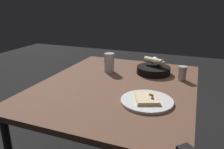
{
  "coord_description": "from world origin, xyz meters",
  "views": [
    {
      "loc": [
        -1.2,
        -0.43,
        1.23
      ],
      "look_at": [
        -0.04,
        0.02,
        0.8
      ],
      "focal_mm": 34.87,
      "sensor_mm": 36.0,
      "label": 1
    }
  ],
  "objects_px": {
    "dining_table": "(117,92)",
    "pizza_plate": "(147,100)",
    "pepper_shaker": "(182,74)",
    "beer_glass": "(109,63)",
    "bread_basket": "(154,69)"
  },
  "relations": [
    {
      "from": "pizza_plate",
      "to": "beer_glass",
      "type": "bearing_deg",
      "value": 42.72
    },
    {
      "from": "dining_table",
      "to": "beer_glass",
      "type": "distance_m",
      "value": 0.28
    },
    {
      "from": "pizza_plate",
      "to": "beer_glass",
      "type": "relative_size",
      "value": 1.96
    },
    {
      "from": "dining_table",
      "to": "beer_glass",
      "type": "height_order",
      "value": "beer_glass"
    },
    {
      "from": "pizza_plate",
      "to": "beer_glass",
      "type": "xyz_separation_m",
      "value": [
        0.4,
        0.37,
        0.05
      ]
    },
    {
      "from": "bread_basket",
      "to": "beer_glass",
      "type": "xyz_separation_m",
      "value": [
        -0.08,
        0.31,
        0.03
      ]
    },
    {
      "from": "pizza_plate",
      "to": "beer_glass",
      "type": "height_order",
      "value": "beer_glass"
    },
    {
      "from": "bread_basket",
      "to": "beer_glass",
      "type": "relative_size",
      "value": 1.72
    },
    {
      "from": "dining_table",
      "to": "bread_basket",
      "type": "bearing_deg",
      "value": -30.75
    },
    {
      "from": "beer_glass",
      "to": "dining_table",
      "type": "bearing_deg",
      "value": -146.47
    },
    {
      "from": "dining_table",
      "to": "pepper_shaker",
      "type": "xyz_separation_m",
      "value": [
        0.22,
        -0.37,
        0.1
      ]
    },
    {
      "from": "dining_table",
      "to": "pizza_plate",
      "type": "xyz_separation_m",
      "value": [
        -0.19,
        -0.23,
        0.07
      ]
    },
    {
      "from": "dining_table",
      "to": "pepper_shaker",
      "type": "relative_size",
      "value": 12.36
    },
    {
      "from": "dining_table",
      "to": "pizza_plate",
      "type": "relative_size",
      "value": 4.29
    },
    {
      "from": "pepper_shaker",
      "to": "beer_glass",
      "type": "bearing_deg",
      "value": 90.77
    }
  ]
}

